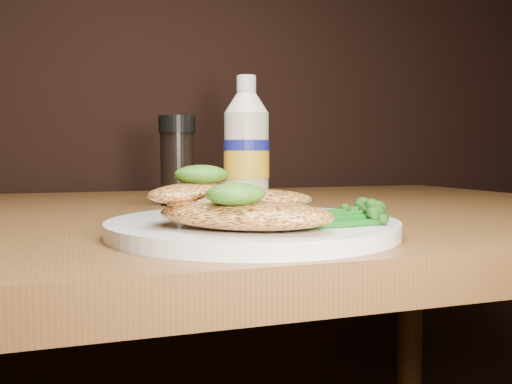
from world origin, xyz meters
name	(u,v)px	position (x,y,z in m)	size (l,w,h in m)	color
plate	(253,227)	(-0.05, 0.80, 0.76)	(0.27, 0.27, 0.01)	white
chicken_front	(244,215)	(-0.07, 0.73, 0.78)	(0.15, 0.08, 0.02)	#ED9E4B
chicken_mid	(242,201)	(-0.06, 0.77, 0.78)	(0.14, 0.07, 0.02)	#ED9E4B
chicken_back	(203,192)	(-0.09, 0.79, 0.79)	(0.13, 0.07, 0.02)	#ED9E4B
pesto_front	(236,194)	(-0.09, 0.72, 0.79)	(0.05, 0.04, 0.02)	black
pesto_back	(201,175)	(-0.10, 0.79, 0.81)	(0.05, 0.04, 0.02)	black
broccolini_bundle	(326,212)	(0.01, 0.75, 0.77)	(0.13, 0.10, 0.02)	#125513
mayo_bottle	(246,141)	(0.03, 1.07, 0.84)	(0.07, 0.07, 0.19)	beige
pepper_grinder	(177,161)	(-0.06, 1.11, 0.82)	(0.05, 0.05, 0.13)	black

